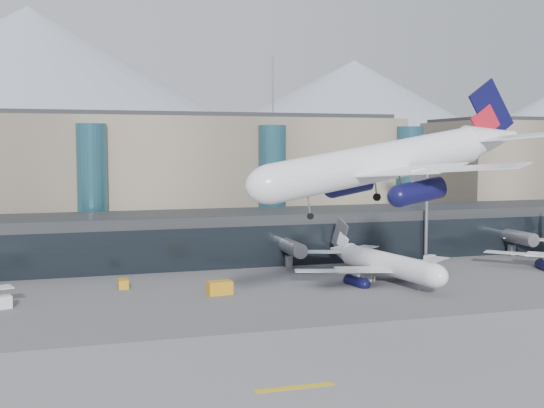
% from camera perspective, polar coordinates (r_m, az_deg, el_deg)
% --- Properties ---
extents(ground, '(900.00, 900.00, 0.00)m').
position_cam_1_polar(ground, '(88.53, 11.20, -10.41)').
color(ground, '#515154').
rests_on(ground, ground).
extents(runway_strip, '(400.00, 40.00, 0.04)m').
position_cam_1_polar(runway_strip, '(76.19, 16.67, -13.02)').
color(runway_strip, slate).
rests_on(runway_strip, ground).
extents(runway_markings, '(128.00, 1.00, 0.02)m').
position_cam_1_polar(runway_markings, '(76.19, 16.67, -13.00)').
color(runway_markings, gold).
rests_on(runway_markings, ground).
extents(concourse, '(170.00, 27.00, 10.00)m').
position_cam_1_polar(concourse, '(140.16, 0.01, -2.62)').
color(concourse, black).
rests_on(concourse, ground).
extents(terminal_main, '(130.00, 30.00, 31.00)m').
position_cam_1_polar(terminal_main, '(166.10, -11.57, 2.07)').
color(terminal_main, gray).
rests_on(terminal_main, ground).
extents(teal_towers, '(116.40, 19.40, 46.00)m').
position_cam_1_polar(teal_towers, '(151.65, -7.21, 1.33)').
color(teal_towers, '#235362').
rests_on(teal_towers, ground).
extents(mountain_ridge, '(910.00, 400.00, 110.00)m').
position_cam_1_polar(mountain_ridge, '(459.25, -9.96, 7.56)').
color(mountain_ridge, gray).
rests_on(mountain_ridge, ground).
extents(lightmast_mid, '(3.00, 1.20, 25.60)m').
position_cam_1_polar(lightmast_mid, '(142.27, 12.83, 1.19)').
color(lightmast_mid, slate).
rests_on(lightmast_mid, ground).
extents(hero_jet, '(37.33, 37.49, 12.15)m').
position_cam_1_polar(hero_jet, '(79.13, 10.93, 4.50)').
color(hero_jet, white).
rests_on(hero_jet, ground).
extents(jet_parked_mid, '(33.62, 34.02, 10.99)m').
position_cam_1_polar(jet_parked_mid, '(120.94, 8.73, -4.26)').
color(jet_parked_mid, white).
rests_on(jet_parked_mid, ground).
extents(veh_a, '(3.56, 2.57, 1.80)m').
position_cam_1_polar(veh_a, '(105.73, -21.83, -7.66)').
color(veh_a, silver).
rests_on(veh_a, ground).
extents(veh_b, '(1.63, 2.62, 1.50)m').
position_cam_1_polar(veh_b, '(114.62, -12.33, -6.55)').
color(veh_b, '#C08216').
rests_on(veh_b, ground).
extents(veh_d, '(2.83, 2.41, 1.43)m').
position_cam_1_polar(veh_d, '(140.48, 13.05, -4.49)').
color(veh_d, silver).
rests_on(veh_d, ground).
extents(veh_g, '(2.70, 3.16, 1.59)m').
position_cam_1_polar(veh_g, '(119.72, 7.90, -5.97)').
color(veh_g, silver).
rests_on(veh_g, ground).
extents(veh_h, '(4.02, 2.39, 2.12)m').
position_cam_1_polar(veh_h, '(107.71, -4.40, -7.01)').
color(veh_h, '#C08216').
rests_on(veh_h, ground).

